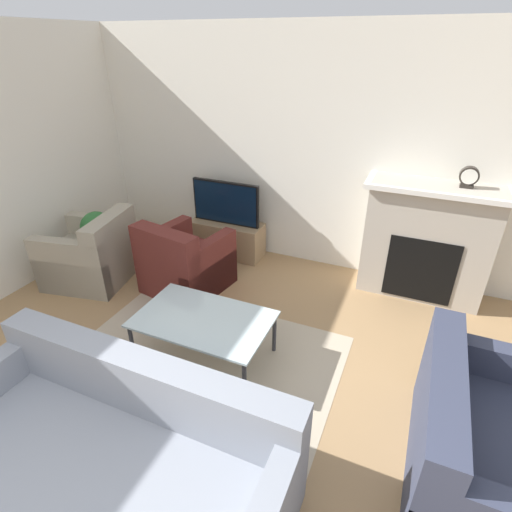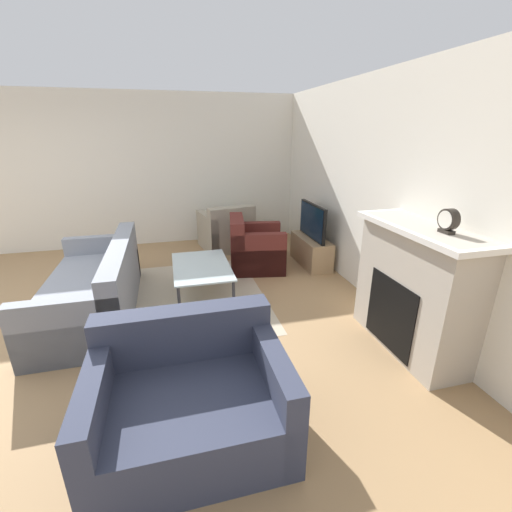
% 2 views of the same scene
% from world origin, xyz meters
% --- Properties ---
extents(ground_plane, '(20.00, 20.00, 0.00)m').
position_xyz_m(ground_plane, '(0.00, 0.00, 0.00)').
color(ground_plane, '#9E7A51').
extents(wall_back, '(8.53, 0.06, 2.70)m').
position_xyz_m(wall_back, '(0.00, 4.25, 1.35)').
color(wall_back, silver).
rests_on(wall_back, ground_plane).
extents(wall_left, '(0.06, 7.22, 2.70)m').
position_xyz_m(wall_left, '(-2.80, 2.11, 1.35)').
color(wall_left, silver).
rests_on(wall_left, ground_plane).
extents(area_rug, '(2.34, 1.91, 0.00)m').
position_xyz_m(area_rug, '(-0.26, 1.95, 0.00)').
color(area_rug, '#B7A88E').
rests_on(area_rug, ground_plane).
extents(fireplace, '(1.36, 0.51, 1.25)m').
position_xyz_m(fireplace, '(1.38, 3.99, 0.65)').
color(fireplace, '#B2A899').
rests_on(fireplace, ground_plane).
extents(tv_stand, '(0.94, 0.36, 0.45)m').
position_xyz_m(tv_stand, '(-0.98, 3.96, 0.22)').
color(tv_stand, '#997A56').
rests_on(tv_stand, ground_plane).
extents(tv, '(0.88, 0.05, 0.54)m').
position_xyz_m(tv, '(-0.98, 3.96, 0.72)').
color(tv, black).
rests_on(tv, tv_stand).
extents(couch_sectional, '(2.13, 0.95, 0.82)m').
position_xyz_m(couch_sectional, '(-0.14, 0.87, 0.29)').
color(couch_sectional, gray).
rests_on(couch_sectional, ground_plane).
extents(couch_loveseat, '(0.99, 1.29, 0.82)m').
position_xyz_m(couch_loveseat, '(1.93, 1.83, 0.29)').
color(couch_loveseat, '#33384C').
rests_on(couch_loveseat, ground_plane).
extents(armchair_by_window, '(1.00, 0.98, 0.82)m').
position_xyz_m(armchair_by_window, '(-2.11, 2.77, 0.30)').
color(armchair_by_window, '#9E937F').
rests_on(armchair_by_window, ground_plane).
extents(armchair_accent, '(0.91, 0.93, 0.82)m').
position_xyz_m(armchair_accent, '(-1.02, 3.03, 0.30)').
color(armchair_accent, '#5B231E').
rests_on(armchair_accent, ground_plane).
extents(coffee_table, '(1.14, 0.71, 0.42)m').
position_xyz_m(coffee_table, '(-0.26, 2.13, 0.39)').
color(coffee_table, '#333338').
rests_on(coffee_table, ground_plane).
extents(potted_plant, '(0.38, 0.38, 0.71)m').
position_xyz_m(potted_plant, '(-2.28, 3.08, 0.40)').
color(potted_plant, beige).
rests_on(potted_plant, ground_plane).
extents(mantel_clock, '(0.17, 0.07, 0.20)m').
position_xyz_m(mantel_clock, '(1.62, 3.99, 1.36)').
color(mantel_clock, '#28231E').
rests_on(mantel_clock, fireplace).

